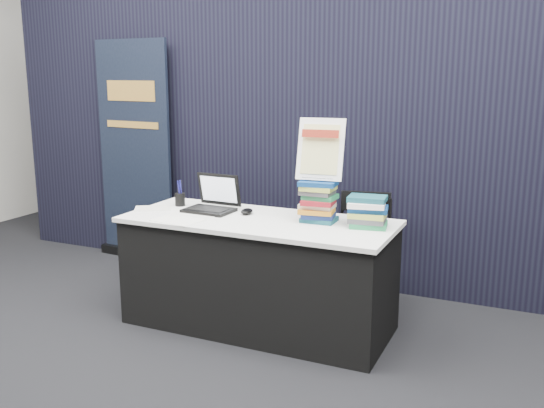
{
  "coord_description": "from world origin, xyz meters",
  "views": [
    {
      "loc": [
        1.7,
        -2.94,
        1.7
      ],
      "look_at": [
        0.1,
        0.55,
        0.86
      ],
      "focal_mm": 40.0,
      "sensor_mm": 36.0,
      "label": 1
    }
  ],
  "objects_px": {
    "laptop": "(212,202)",
    "book_stack_tall": "(318,201)",
    "display_table": "(258,273)",
    "book_stack_short": "(368,212)",
    "pullup_banner": "(135,164)",
    "stacking_chair": "(359,246)",
    "info_sign": "(320,150)"
  },
  "relations": [
    {
      "from": "laptop",
      "to": "info_sign",
      "type": "relative_size",
      "value": 0.82
    },
    {
      "from": "info_sign",
      "to": "display_table",
      "type": "bearing_deg",
      "value": -167.98
    },
    {
      "from": "display_table",
      "to": "stacking_chair",
      "type": "height_order",
      "value": "stacking_chair"
    },
    {
      "from": "display_table",
      "to": "book_stack_tall",
      "type": "relative_size",
      "value": 6.71
    },
    {
      "from": "info_sign",
      "to": "book_stack_short",
      "type": "bearing_deg",
      "value": -10.89
    },
    {
      "from": "book_stack_tall",
      "to": "stacking_chair",
      "type": "bearing_deg",
      "value": 75.48
    },
    {
      "from": "display_table",
      "to": "book_stack_short",
      "type": "distance_m",
      "value": 0.86
    },
    {
      "from": "laptop",
      "to": "book_stack_short",
      "type": "bearing_deg",
      "value": 2.43
    },
    {
      "from": "book_stack_short",
      "to": "info_sign",
      "type": "relative_size",
      "value": 0.59
    },
    {
      "from": "book_stack_tall",
      "to": "laptop",
      "type": "bearing_deg",
      "value": -179.62
    },
    {
      "from": "display_table",
      "to": "pullup_banner",
      "type": "bearing_deg",
      "value": 150.86
    },
    {
      "from": "laptop",
      "to": "info_sign",
      "type": "xyz_separation_m",
      "value": [
        0.78,
        0.04,
        0.4
      ]
    },
    {
      "from": "book_stack_tall",
      "to": "stacking_chair",
      "type": "relative_size",
      "value": 0.32
    },
    {
      "from": "display_table",
      "to": "laptop",
      "type": "relative_size",
      "value": 5.34
    },
    {
      "from": "display_table",
      "to": "info_sign",
      "type": "relative_size",
      "value": 4.4
    },
    {
      "from": "info_sign",
      "to": "stacking_chair",
      "type": "xyz_separation_m",
      "value": [
        0.13,
        0.48,
        -0.75
      ]
    },
    {
      "from": "book_stack_tall",
      "to": "stacking_chair",
      "type": "distance_m",
      "value": 0.68
    },
    {
      "from": "book_stack_tall",
      "to": "pullup_banner",
      "type": "relative_size",
      "value": 0.14
    },
    {
      "from": "book_stack_short",
      "to": "display_table",
      "type": "bearing_deg",
      "value": -172.64
    },
    {
      "from": "info_sign",
      "to": "stacking_chair",
      "type": "distance_m",
      "value": 0.9
    },
    {
      "from": "laptop",
      "to": "pullup_banner",
      "type": "relative_size",
      "value": 0.17
    },
    {
      "from": "book_stack_short",
      "to": "stacking_chair",
      "type": "bearing_deg",
      "value": 110.94
    },
    {
      "from": "stacking_chair",
      "to": "display_table",
      "type": "bearing_deg",
      "value": -141.95
    },
    {
      "from": "display_table",
      "to": "stacking_chair",
      "type": "bearing_deg",
      "value": 49.49
    },
    {
      "from": "laptop",
      "to": "book_stack_tall",
      "type": "xyz_separation_m",
      "value": [
        0.78,
        0.01,
        0.07
      ]
    },
    {
      "from": "display_table",
      "to": "laptop",
      "type": "distance_m",
      "value": 0.6
    },
    {
      "from": "pullup_banner",
      "to": "stacking_chair",
      "type": "distance_m",
      "value": 2.28
    },
    {
      "from": "laptop",
      "to": "book_stack_tall",
      "type": "relative_size",
      "value": 1.26
    },
    {
      "from": "book_stack_short",
      "to": "info_sign",
      "type": "bearing_deg",
      "value": 174.76
    },
    {
      "from": "display_table",
      "to": "book_stack_tall",
      "type": "xyz_separation_m",
      "value": [
        0.39,
        0.09,
        0.51
      ]
    },
    {
      "from": "book_stack_tall",
      "to": "pullup_banner",
      "type": "bearing_deg",
      "value": 157.69
    },
    {
      "from": "book_stack_tall",
      "to": "info_sign",
      "type": "bearing_deg",
      "value": 90.0
    }
  ]
}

